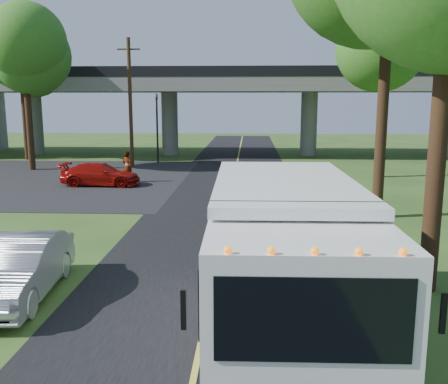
# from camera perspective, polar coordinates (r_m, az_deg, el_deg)

# --- Properties ---
(ground) EXTENTS (120.00, 120.00, 0.00)m
(ground) POSITION_cam_1_polar(r_m,az_deg,el_deg) (12.35, -1.67, -12.29)
(ground) COLOR #2C4819
(ground) RESTS_ON ground
(road) EXTENTS (7.00, 90.00, 0.02)m
(road) POSITION_cam_1_polar(r_m,az_deg,el_deg) (21.89, 0.42, -2.07)
(road) COLOR black
(road) RESTS_ON ground
(parking_lot) EXTENTS (16.00, 18.00, 0.01)m
(parking_lot) POSITION_cam_1_polar(r_m,az_deg,el_deg) (32.04, -18.98, 1.38)
(parking_lot) COLOR black
(parking_lot) RESTS_ON ground
(lane_line) EXTENTS (0.12, 90.00, 0.01)m
(lane_line) POSITION_cam_1_polar(r_m,az_deg,el_deg) (21.89, 0.42, -2.02)
(lane_line) COLOR gold
(lane_line) RESTS_ON road
(overpass) EXTENTS (54.00, 10.00, 7.30)m
(overpass) POSITION_cam_1_polar(r_m,az_deg,el_deg) (43.35, 1.72, 10.24)
(overpass) COLOR slate
(overpass) RESTS_ON ground
(traffic_signal) EXTENTS (0.18, 0.22, 5.20)m
(traffic_signal) POSITION_cam_1_polar(r_m,az_deg,el_deg) (38.01, -7.66, 8.06)
(traffic_signal) COLOR black
(traffic_signal) RESTS_ON ground
(utility_pole) EXTENTS (1.60, 0.26, 9.00)m
(utility_pole) POSITION_cam_1_polar(r_m,az_deg,el_deg) (36.33, -10.66, 10.07)
(utility_pole) COLOR #472D19
(utility_pole) RESTS_ON ground
(tree_right_far) EXTENTS (5.77, 5.67, 10.99)m
(tree_right_far) POSITION_cam_1_polar(r_m,az_deg,el_deg) (32.45, 18.44, 16.24)
(tree_right_far) COLOR #382314
(tree_right_far) RESTS_ON ground
(tree_left_lot) EXTENTS (5.60, 5.50, 10.50)m
(tree_left_lot) POSITION_cam_1_polar(r_m,az_deg,el_deg) (36.43, -21.68, 14.73)
(tree_left_lot) COLOR #382314
(tree_left_lot) RESTS_ON ground
(tree_left_far) EXTENTS (5.26, 5.16, 9.89)m
(tree_left_far) POSITION_cam_1_polar(r_m,az_deg,el_deg) (43.08, -22.00, 13.35)
(tree_left_far) COLOR #382314
(tree_left_far) RESTS_ON ground
(step_van) EXTENTS (2.94, 7.69, 3.21)m
(step_van) POSITION_cam_1_polar(r_m,az_deg,el_deg) (9.80, 7.10, -7.65)
(step_van) COLOR white
(step_van) RESTS_ON ground
(red_sedan) EXTENTS (4.47, 1.91, 1.28)m
(red_sedan) POSITION_cam_1_polar(r_m,az_deg,el_deg) (28.87, -13.93, 1.98)
(red_sedan) COLOR #990E09
(red_sedan) RESTS_ON ground
(silver_sedan) EXTENTS (1.91, 4.56, 1.47)m
(silver_sedan) POSITION_cam_1_polar(r_m,az_deg,el_deg) (13.29, -22.41, -8.07)
(silver_sedan) COLOR #93979B
(silver_sedan) RESTS_ON ground
(pedestrian) EXTENTS (0.78, 0.66, 1.83)m
(pedestrian) POSITION_cam_1_polar(r_m,az_deg,el_deg) (29.62, -10.97, 2.84)
(pedestrian) COLOR gray
(pedestrian) RESTS_ON ground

